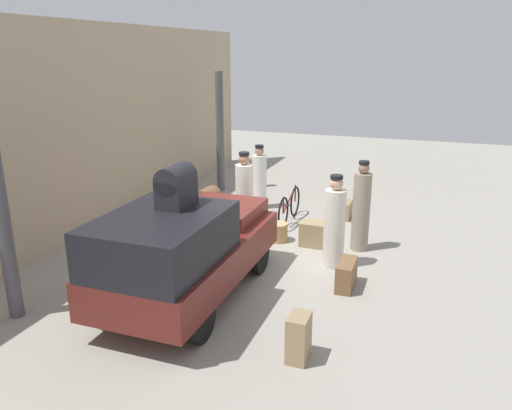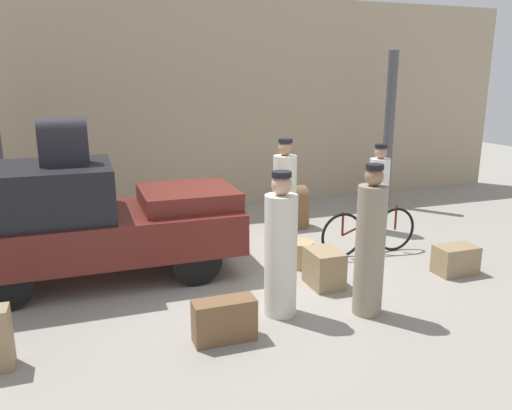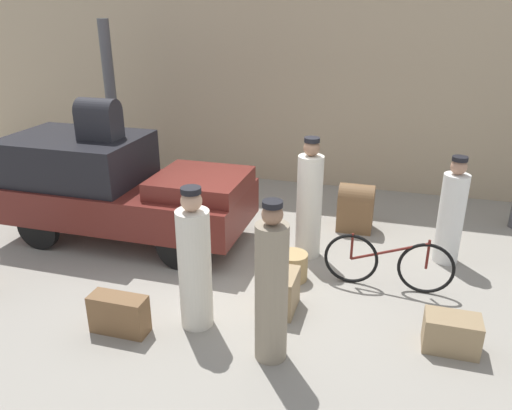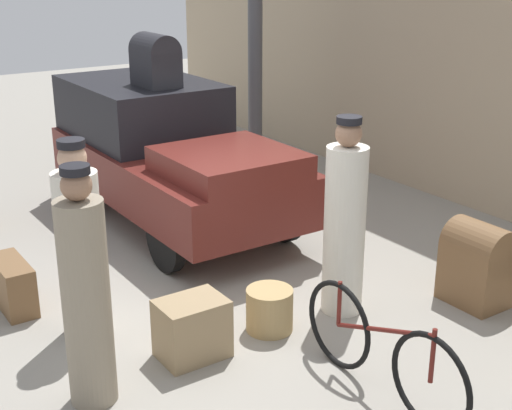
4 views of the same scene
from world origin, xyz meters
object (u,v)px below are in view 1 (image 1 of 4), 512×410
Objects in this scene: truck at (185,249)px; porter_standing_middle at (334,225)px; suitcase_tan_flat at (208,204)px; suitcase_black_upright at (343,209)px; trunk_umber_medium at (346,275)px; wicker_basket at (278,232)px; porter_lifting_near_truck at (361,209)px; porter_carrying_trunk at (259,180)px; trunk_wicker_pale at (299,338)px; conductor_in_dark_uniform at (244,198)px; suitcase_small_leather at (314,234)px; bicycle at (289,207)px; trunk_on_truck_roof at (176,186)px.

porter_standing_middle is (2.17, -1.95, -0.09)m from truck.
suitcase_black_upright is (1.36, -2.97, -0.21)m from suitcase_tan_flat.
porter_standing_middle is 1.07m from trunk_umber_medium.
porter_lifting_near_truck is (0.12, -1.70, 0.66)m from wicker_basket.
truck is 2.92m from porter_standing_middle.
porter_carrying_trunk is at bearing 6.58° from truck.
trunk_wicker_pale is at bearing -114.00° from truck.
conductor_in_dark_uniform is 3.35× the size of suitcase_small_leather.
porter_lifting_near_truck is at bearing -98.51° from suitcase_tan_flat.
truck is at bearing -176.21° from conductor_in_dark_uniform.
truck is at bearing -173.42° from porter_carrying_trunk.
trunk_wicker_pale is at bearing -169.17° from suitcase_small_leather.
trunk_wicker_pale is 0.93× the size of trunk_umber_medium.
porter_lifting_near_truck is 1.93m from trunk_umber_medium.
suitcase_small_leather is (3.06, -1.37, -0.65)m from truck.
conductor_in_dark_uniform is 3.16m from trunk_umber_medium.
porter_lifting_near_truck is (-1.15, -1.83, 0.47)m from bicycle.
suitcase_small_leather is (-0.12, 0.92, -0.60)m from porter_lifting_near_truck.
suitcase_tan_flat is (-1.43, 0.77, -0.33)m from porter_carrying_trunk.
suitcase_small_leather is at bearing 10.83° from trunk_wicker_pale.
trunk_wicker_pale is (-4.07, -2.34, -0.54)m from conductor_in_dark_uniform.
trunk_umber_medium is (-1.82, -0.06, -0.62)m from porter_lifting_near_truck.
truck is 6.09× the size of trunk_wicker_pale.
suitcase_small_leather is at bearing -92.18° from conductor_in_dark_uniform.
wicker_basket is at bearing 57.18° from porter_standing_middle.
trunk_on_truck_roof is (-2.35, 1.95, 1.17)m from porter_standing_middle.
wicker_basket is 0.76× the size of suitcase_small_leather.
suitcase_tan_flat is 1.19× the size of trunk_umber_medium.
porter_standing_middle is at bearing -113.74° from conductor_in_dark_uniform.
porter_carrying_trunk is 0.89× the size of porter_lifting_near_truck.
trunk_on_truck_roof is at bearing -160.67° from suitcase_tan_flat.
trunk_wicker_pale reaches higher than suitcase_small_leather.
porter_lifting_near_truck is at bearing -82.58° from suitcase_small_leather.
porter_lifting_near_truck is (0.06, -2.49, -0.00)m from conductor_in_dark_uniform.
porter_carrying_trunk is 2.56× the size of trunk_wicker_pale.
suitcase_black_upright is 0.96× the size of trunk_on_truck_roof.
conductor_in_dark_uniform reaches higher than truck.
bicycle reaches higher than suitcase_small_leather.
trunk_on_truck_roof reaches higher than wicker_basket.
bicycle is 4.09× the size of wicker_basket.
suitcase_small_leather is 3.91m from trunk_on_truck_roof.
suitcase_black_upright is (0.75, -1.15, -0.17)m from bicycle.
trunk_wicker_pale is at bearing -150.11° from conductor_in_dark_uniform.
suitcase_black_upright is at bearing -6.74° from suitcase_small_leather.
porter_lifting_near_truck is at bearing -2.07° from trunk_wicker_pale.
porter_lifting_near_truck reaches higher than trunk_wicker_pale.
wicker_basket is at bearing -10.14° from trunk_on_truck_roof.
trunk_on_truck_roof reaches higher than conductor_in_dark_uniform.
trunk_on_truck_roof is at bearing 70.04° from trunk_wicker_pale.
wicker_basket is 1.83m from porter_lifting_near_truck.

